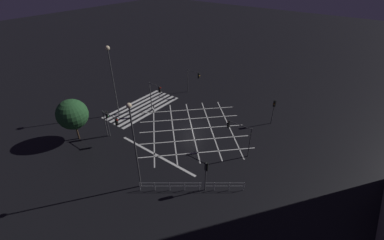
{
  "coord_description": "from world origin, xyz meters",
  "views": [
    {
      "loc": [
        23.03,
        17.58,
        19.74
      ],
      "look_at": [
        0.0,
        0.0,
        1.41
      ],
      "focal_mm": 24.0,
      "sensor_mm": 36.0,
      "label": 1
    }
  ],
  "objects_px": {
    "traffic_light_nw_main": "(274,107)",
    "traffic_light_se_main": "(107,118)",
    "street_lamp_east": "(110,65)",
    "traffic_light_ne_main": "(206,171)",
    "street_tree_near": "(72,114)",
    "traffic_light_sw_cross": "(194,77)",
    "street_lamp_west": "(133,135)",
    "traffic_light_se_cross": "(111,121)",
    "traffic_light_median_north": "(238,131)",
    "traffic_light_median_south": "(155,92)"
  },
  "relations": [
    {
      "from": "traffic_light_se_cross",
      "to": "street_lamp_east",
      "type": "xyz_separation_m",
      "value": [
        -4.42,
        -4.64,
        4.89
      ]
    },
    {
      "from": "traffic_light_median_north",
      "to": "traffic_light_ne_main",
      "type": "bearing_deg",
      "value": 94.76
    },
    {
      "from": "traffic_light_ne_main",
      "to": "traffic_light_se_cross",
      "type": "bearing_deg",
      "value": 90.78
    },
    {
      "from": "traffic_light_nw_main",
      "to": "street_lamp_west",
      "type": "height_order",
      "value": "street_lamp_west"
    },
    {
      "from": "traffic_light_ne_main",
      "to": "traffic_light_sw_cross",
      "type": "relative_size",
      "value": 0.85
    },
    {
      "from": "traffic_light_ne_main",
      "to": "street_tree_near",
      "type": "xyz_separation_m",
      "value": [
        2.83,
        -17.91,
        1.09
      ]
    },
    {
      "from": "traffic_light_se_cross",
      "to": "street_tree_near",
      "type": "bearing_deg",
      "value": -145.91
    },
    {
      "from": "traffic_light_nw_main",
      "to": "traffic_light_ne_main",
      "type": "height_order",
      "value": "traffic_light_nw_main"
    },
    {
      "from": "traffic_light_ne_main",
      "to": "traffic_light_se_cross",
      "type": "xyz_separation_m",
      "value": [
        0.19,
        -14.01,
        0.24
      ]
    },
    {
      "from": "traffic_light_sw_cross",
      "to": "street_tree_near",
      "type": "height_order",
      "value": "street_tree_near"
    },
    {
      "from": "traffic_light_nw_main",
      "to": "traffic_light_sw_cross",
      "type": "relative_size",
      "value": 0.88
    },
    {
      "from": "traffic_light_median_south",
      "to": "traffic_light_median_north",
      "type": "relative_size",
      "value": 1.13
    },
    {
      "from": "traffic_light_nw_main",
      "to": "traffic_light_se_cross",
      "type": "bearing_deg",
      "value": -42.35
    },
    {
      "from": "traffic_light_sw_cross",
      "to": "traffic_light_se_cross",
      "type": "xyz_separation_m",
      "value": [
        16.67,
        -0.08,
        -0.29
      ]
    },
    {
      "from": "traffic_light_ne_main",
      "to": "street_lamp_east",
      "type": "height_order",
      "value": "street_lamp_east"
    },
    {
      "from": "street_lamp_west",
      "to": "street_tree_near",
      "type": "bearing_deg",
      "value": -93.8
    },
    {
      "from": "traffic_light_nw_main",
      "to": "traffic_light_sw_cross",
      "type": "distance_m",
      "value": 14.31
    },
    {
      "from": "traffic_light_median_south",
      "to": "traffic_light_se_main",
      "type": "xyz_separation_m",
      "value": [
        8.26,
        -0.46,
        -0.63
      ]
    },
    {
      "from": "traffic_light_se_main",
      "to": "traffic_light_se_cross",
      "type": "height_order",
      "value": "traffic_light_se_cross"
    },
    {
      "from": "traffic_light_nw_main",
      "to": "traffic_light_ne_main",
      "type": "relative_size",
      "value": 1.03
    },
    {
      "from": "traffic_light_ne_main",
      "to": "traffic_light_sw_cross",
      "type": "xyz_separation_m",
      "value": [
        -16.48,
        -13.93,
        0.53
      ]
    },
    {
      "from": "traffic_light_nw_main",
      "to": "traffic_light_median_south",
      "type": "relative_size",
      "value": 0.82
    },
    {
      "from": "traffic_light_median_south",
      "to": "traffic_light_nw_main",
      "type": "bearing_deg",
      "value": 25.64
    },
    {
      "from": "traffic_light_median_north",
      "to": "street_lamp_west",
      "type": "bearing_deg",
      "value": 65.66
    },
    {
      "from": "traffic_light_nw_main",
      "to": "traffic_light_median_south",
      "type": "bearing_deg",
      "value": -64.36
    },
    {
      "from": "traffic_light_ne_main",
      "to": "street_tree_near",
      "type": "height_order",
      "value": "street_tree_near"
    },
    {
      "from": "traffic_light_se_main",
      "to": "street_lamp_east",
      "type": "relative_size",
      "value": 0.36
    },
    {
      "from": "street_lamp_east",
      "to": "street_lamp_west",
      "type": "xyz_separation_m",
      "value": [
        7.89,
        13.14,
        -1.27
      ]
    },
    {
      "from": "traffic_light_median_north",
      "to": "street_lamp_west",
      "type": "xyz_separation_m",
      "value": [
        10.85,
        -4.91,
        3.45
      ]
    },
    {
      "from": "traffic_light_ne_main",
      "to": "traffic_light_median_north",
      "type": "height_order",
      "value": "traffic_light_median_north"
    },
    {
      "from": "traffic_light_sw_cross",
      "to": "street_lamp_west",
      "type": "distance_m",
      "value": 22.07
    },
    {
      "from": "traffic_light_sw_cross",
      "to": "street_lamp_west",
      "type": "xyz_separation_m",
      "value": [
        20.13,
        8.42,
        3.32
      ]
    },
    {
      "from": "traffic_light_se_cross",
      "to": "street_lamp_east",
      "type": "bearing_deg",
      "value": 136.36
    },
    {
      "from": "traffic_light_sw_cross",
      "to": "traffic_light_se_main",
      "type": "relative_size",
      "value": 1.12
    },
    {
      "from": "traffic_light_median_north",
      "to": "traffic_light_se_main",
      "type": "bearing_deg",
      "value": 26.05
    },
    {
      "from": "traffic_light_nw_main",
      "to": "traffic_light_se_main",
      "type": "xyz_separation_m",
      "value": [
        15.51,
        -15.56,
        0.03
      ]
    },
    {
      "from": "traffic_light_se_main",
      "to": "street_tree_near",
      "type": "distance_m",
      "value": 4.07
    },
    {
      "from": "traffic_light_median_north",
      "to": "street_lamp_west",
      "type": "relative_size",
      "value": 0.41
    },
    {
      "from": "traffic_light_ne_main",
      "to": "traffic_light_median_north",
      "type": "distance_m",
      "value": 7.23
    },
    {
      "from": "street_lamp_west",
      "to": "street_lamp_east",
      "type": "bearing_deg",
      "value": -120.97
    },
    {
      "from": "traffic_light_nw_main",
      "to": "traffic_light_se_main",
      "type": "height_order",
      "value": "traffic_light_se_main"
    },
    {
      "from": "traffic_light_median_north",
      "to": "street_tree_near",
      "type": "relative_size",
      "value": 0.72
    },
    {
      "from": "traffic_light_sw_cross",
      "to": "street_tree_near",
      "type": "distance_m",
      "value": 19.72
    },
    {
      "from": "traffic_light_sw_cross",
      "to": "street_lamp_west",
      "type": "height_order",
      "value": "street_lamp_west"
    },
    {
      "from": "traffic_light_se_cross",
      "to": "street_tree_near",
      "type": "xyz_separation_m",
      "value": [
        2.64,
        -3.9,
        0.85
      ]
    },
    {
      "from": "traffic_light_median_south",
      "to": "traffic_light_se_main",
      "type": "relative_size",
      "value": 1.21
    },
    {
      "from": "traffic_light_se_main",
      "to": "traffic_light_se_cross",
      "type": "relative_size",
      "value": 0.99
    },
    {
      "from": "traffic_light_median_south",
      "to": "traffic_light_median_north",
      "type": "xyz_separation_m",
      "value": [
        1.12,
        14.15,
        -0.34
      ]
    },
    {
      "from": "traffic_light_sw_cross",
      "to": "traffic_light_median_south",
      "type": "bearing_deg",
      "value": -95.77
    },
    {
      "from": "traffic_light_se_main",
      "to": "traffic_light_nw_main",
      "type": "bearing_deg",
      "value": -45.1
    }
  ]
}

